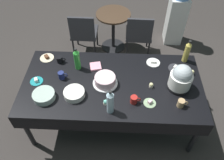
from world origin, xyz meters
TOP-DOWN VIEW (x-y plane):
  - ground at (0.00, 0.00)m, footprint 9.00×9.00m
  - potluck_table at (0.00, 0.00)m, footprint 2.20×1.10m
  - frosted_layer_cake at (-0.08, -0.02)m, footprint 0.30×0.30m
  - slow_cooker at (0.80, -0.04)m, footprint 0.27×0.27m
  - glass_salad_bowl at (-0.77, -0.27)m, footprint 0.25×0.25m
  - ceramic_snack_bowl at (-0.43, -0.22)m, footprint 0.24×0.24m
  - dessert_plate_sage at (0.44, -0.29)m, footprint 0.14×0.14m
  - dessert_plate_teal at (-0.93, -0.02)m, footprint 0.16×0.16m
  - dessert_plate_cream at (-0.90, 0.41)m, footprint 0.19×0.19m
  - dessert_plate_white at (0.53, 0.38)m, footprint 0.18×0.18m
  - dessert_plate_charcoal at (0.80, 0.28)m, footprint 0.18×0.18m
  - cupcake_lemon at (1.00, 0.19)m, footprint 0.05×0.05m
  - cupcake_cocoa at (-0.06, -0.32)m, footprint 0.05×0.05m
  - cupcake_berry at (0.47, -0.05)m, footprint 0.05×0.05m
  - soda_bottle_water at (0.00, -0.41)m, footprint 0.08×0.08m
  - soda_bottle_ginger_ale at (0.95, 0.44)m, footprint 0.07×0.07m
  - soda_bottle_lime_soda at (-0.45, 0.24)m, footprint 0.08×0.08m
  - coffee_mug_tan at (0.78, -0.31)m, footprint 0.12×0.08m
  - coffee_mug_red at (0.26, -0.28)m, footprint 0.12×0.08m
  - coffee_mug_navy at (-0.62, 0.05)m, footprint 0.12×0.07m
  - coffee_mug_black at (-0.70, 0.34)m, footprint 0.12×0.08m
  - paper_napkin_stack at (-0.23, 0.27)m, footprint 0.17×0.17m
  - maroon_chair_left at (-0.55, 1.38)m, footprint 0.45×0.45m
  - maroon_chair_right at (0.40, 1.38)m, footprint 0.45×0.45m
  - round_cafe_table at (-0.05, 1.61)m, footprint 0.60×0.60m
  - water_cooler at (1.10, 1.86)m, footprint 0.32×0.32m

SIDE VIEW (x-z plane):
  - ground at x=0.00m, z-range 0.00..0.00m
  - maroon_chair_left at x=-0.55m, z-range 0.07..0.92m
  - maroon_chair_right at x=0.40m, z-range 0.07..0.92m
  - round_cafe_table at x=-0.05m, z-range 0.14..0.86m
  - water_cooler at x=1.10m, z-range -0.03..1.21m
  - potluck_table at x=0.00m, z-range 0.31..1.06m
  - dessert_plate_white at x=0.53m, z-range 0.74..0.78m
  - dessert_plate_charcoal at x=0.80m, z-range 0.74..0.78m
  - dessert_plate_cream at x=-0.90m, z-range 0.74..0.78m
  - dessert_plate_teal at x=-0.93m, z-range 0.74..0.78m
  - dessert_plate_sage at x=0.44m, z-range 0.74..0.79m
  - paper_napkin_stack at x=-0.23m, z-range 0.75..0.77m
  - cupcake_lemon at x=1.00m, z-range 0.75..0.82m
  - cupcake_cocoa at x=-0.06m, z-range 0.75..0.82m
  - cupcake_berry at x=0.47m, z-range 0.75..0.82m
  - ceramic_snack_bowl at x=-0.43m, z-range 0.75..0.82m
  - glass_salad_bowl at x=-0.77m, z-range 0.75..0.83m
  - coffee_mug_black at x=-0.70m, z-range 0.75..0.84m
  - coffee_mug_red at x=0.26m, z-range 0.75..0.84m
  - coffee_mug_tan at x=0.78m, z-range 0.75..0.84m
  - coffee_mug_navy at x=-0.62m, z-range 0.75..0.85m
  - frosted_layer_cake at x=-0.08m, z-range 0.75..0.87m
  - soda_bottle_lime_soda at x=-0.45m, z-range 0.74..1.06m
  - soda_bottle_ginger_ale at x=0.95m, z-range 0.74..1.06m
  - slow_cooker at x=0.80m, z-range 0.74..1.08m
  - soda_bottle_water at x=0.00m, z-range 0.74..1.08m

